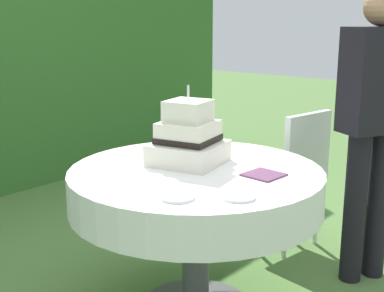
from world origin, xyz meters
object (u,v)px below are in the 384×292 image
garden_chair (293,166)px  cake_table (196,191)px  serving_plate_near (177,197)px  napkin_stack (264,175)px  standing_person (374,117)px  wedding_cake (188,139)px  serving_plate_far (238,197)px

garden_chair → cake_table: bearing=-178.0°
cake_table → serving_plate_near: bearing=-149.3°
cake_table → napkin_stack: bearing=-68.0°
serving_plate_near → garden_chair: 1.39m
standing_person → cake_table: bearing=151.4°
wedding_cake → serving_plate_near: size_ratio=2.84×
serving_plate_far → napkin_stack: serving_plate_far is taller
napkin_stack → standing_person: standing_person is taller
serving_plate_far → serving_plate_near: bearing=132.7°
napkin_stack → garden_chair: 0.94m
napkin_stack → serving_plate_far: bearing=-163.9°
cake_table → wedding_cake: 0.26m
serving_plate_near → standing_person: standing_person is taller
garden_chair → standing_person: (-0.09, -0.52, 0.39)m
wedding_cake → napkin_stack: wedding_cake is taller
serving_plate_near → cake_table: bearing=30.7°
serving_plate_near → garden_chair: bearing=10.7°
napkin_stack → cake_table: bearing=112.0°
serving_plate_far → standing_person: 1.11m
cake_table → garden_chair: bearing=2.0°
garden_chair → serving_plate_near: bearing=-169.3°
serving_plate_near → garden_chair: garden_chair is taller
cake_table → napkin_stack: (0.12, -0.30, 0.11)m
cake_table → serving_plate_far: size_ratio=8.70×
wedding_cake → garden_chair: bearing=-4.1°
wedding_cake → standing_person: bearing=-35.2°
wedding_cake → standing_person: standing_person is taller
cake_table → serving_plate_far: 0.46m
serving_plate_near → napkin_stack: size_ratio=0.86×
serving_plate_near → wedding_cake: bearing=36.9°
napkin_stack → wedding_cake: bearing=99.0°
cake_table → napkin_stack: size_ratio=7.60×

